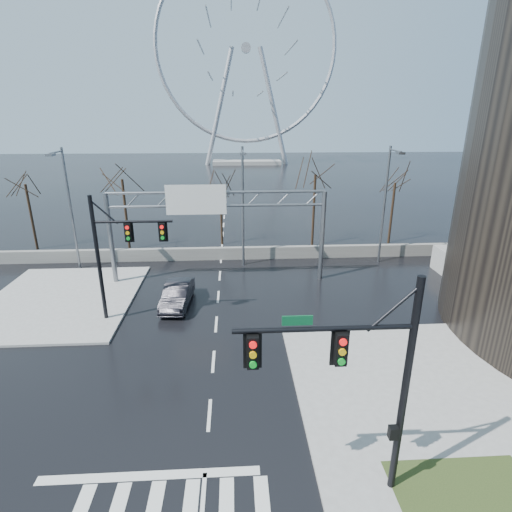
{
  "coord_description": "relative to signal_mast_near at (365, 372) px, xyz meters",
  "views": [
    {
      "loc": [
        1.22,
        -14.15,
        12.28
      ],
      "look_at": [
        2.57,
        9.32,
        4.0
      ],
      "focal_mm": 28.0,
      "sensor_mm": 36.0,
      "label": 1
    }
  ],
  "objects": [
    {
      "name": "signal_mast_far",
      "position": [
        -11.01,
        13.0,
        -0.04
      ],
      "size": [
        4.72,
        0.41,
        8.0
      ],
      "color": "black",
      "rests_on": "ground"
    },
    {
      "name": "sidewalk_far",
      "position": [
        -16.14,
        16.04,
        -4.8
      ],
      "size": [
        10.0,
        12.0,
        0.15
      ],
      "primitive_type": "cube",
      "color": "gray",
      "rests_on": "ground"
    },
    {
      "name": "streetlight_left",
      "position": [
        -17.14,
        22.2,
        1.01
      ],
      "size": [
        0.5,
        2.55,
        10.0
      ],
      "color": "slate",
      "rests_on": "ground"
    },
    {
      "name": "streetlight_mid",
      "position": [
        -3.14,
        22.2,
        1.01
      ],
      "size": [
        0.5,
        2.55,
        10.0
      ],
      "color": "slate",
      "rests_on": "ground"
    },
    {
      "name": "barrier_wall",
      "position": [
        -5.14,
        24.04,
        -4.32
      ],
      "size": [
        52.0,
        0.5,
        1.1
      ],
      "primitive_type": "cube",
      "color": "slate",
      "rests_on": "ground"
    },
    {
      "name": "ground",
      "position": [
        -5.14,
        4.04,
        -4.87
      ],
      "size": [
        260.0,
        260.0,
        0.0
      ],
      "primitive_type": "plane",
      "color": "black",
      "rests_on": "ground"
    },
    {
      "name": "tree_far_left",
      "position": [
        -23.14,
        28.04,
        0.7
      ],
      "size": [
        3.5,
        3.5,
        7.0
      ],
      "color": "black",
      "rests_on": "ground"
    },
    {
      "name": "sidewalk_right_ext",
      "position": [
        4.86,
        6.04,
        -4.8
      ],
      "size": [
        12.0,
        10.0,
        0.15
      ],
      "primitive_type": "cube",
      "color": "gray",
      "rests_on": "ground"
    },
    {
      "name": "ferris_wheel",
      "position": [
        -0.14,
        99.04,
        21.26
      ],
      "size": [
        45.0,
        6.0,
        50.91
      ],
      "color": "gray",
      "rests_on": "ground"
    },
    {
      "name": "tree_right",
      "position": [
        3.86,
        27.54,
        1.34
      ],
      "size": [
        3.9,
        3.9,
        7.8
      ],
      "color": "black",
      "rests_on": "ground"
    },
    {
      "name": "grass_strip",
      "position": [
        3.86,
        -0.96,
        -4.72
      ],
      "size": [
        5.0,
        4.0,
        0.02
      ],
      "primitive_type": "cube",
      "color": "#273A18",
      "rests_on": "sidewalk_near"
    },
    {
      "name": "tree_center",
      "position": [
        -5.14,
        28.54,
        0.3
      ],
      "size": [
        3.25,
        3.25,
        6.5
      ],
      "color": "black",
      "rests_on": "ground"
    },
    {
      "name": "car",
      "position": [
        -7.86,
        14.91,
        -4.1
      ],
      "size": [
        2.0,
        4.81,
        1.55
      ],
      "primitive_type": "imported",
      "rotation": [
        0.0,
        0.0,
        -0.08
      ],
      "color": "black",
      "rests_on": "ground"
    },
    {
      "name": "sign_gantry",
      "position": [
        -5.52,
        19.0,
        0.31
      ],
      "size": [
        16.36,
        0.4,
        7.6
      ],
      "color": "slate",
      "rests_on": "ground"
    },
    {
      "name": "tree_left",
      "position": [
        -14.14,
        27.54,
        1.1
      ],
      "size": [
        3.75,
        3.75,
        7.5
      ],
      "color": "black",
      "rests_on": "ground"
    },
    {
      "name": "signal_mast_near",
      "position": [
        0.0,
        0.0,
        0.0
      ],
      "size": [
        5.52,
        0.41,
        8.0
      ],
      "color": "black",
      "rests_on": "ground"
    },
    {
      "name": "tree_far_right",
      "position": [
        11.86,
        28.04,
        0.54
      ],
      "size": [
        3.4,
        3.4,
        6.8
      ],
      "color": "black",
      "rests_on": "ground"
    },
    {
      "name": "streetlight_right",
      "position": [
        8.86,
        22.2,
        1.01
      ],
      "size": [
        0.5,
        2.55,
        10.0
      ],
      "color": "slate",
      "rests_on": "ground"
    }
  ]
}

